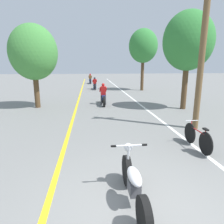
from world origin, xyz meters
TOP-DOWN VIEW (x-y plane):
  - ground_plane at (0.00, 0.00)m, footprint 120.00×120.00m
  - lane_stripe_center at (-1.70, 12.18)m, footprint 0.14×48.00m
  - lane_stripe_edge at (2.57, 12.18)m, footprint 0.14×48.00m
  - utility_pole at (3.57, 4.57)m, footprint 1.10×0.24m
  - roadside_tree_right_near at (4.85, 8.37)m, footprint 2.91×2.62m
  - roadside_tree_right_far at (4.71, 17.68)m, footprint 2.94×2.64m
  - roadside_tree_left at (-4.12, 9.78)m, footprint 2.86×2.57m
  - motorcycle_foreground at (-0.05, 0.21)m, footprint 0.76×2.10m
  - motorcycle_rider_lead at (0.08, 10.27)m, footprint 0.50×2.17m
  - motorcycle_rider_mid at (-0.25, 19.17)m, footprint 0.50×2.04m
  - motorcycle_rider_far at (-0.69, 26.26)m, footprint 0.50×2.11m
  - bicycle_parked at (2.55, 2.58)m, footprint 0.44×1.66m

SIDE VIEW (x-z plane):
  - ground_plane at x=0.00m, z-range 0.00..0.00m
  - lane_stripe_center at x=-1.70m, z-range 0.00..0.01m
  - lane_stripe_edge at x=2.57m, z-range 0.00..0.01m
  - bicycle_parked at x=2.55m, z-range -0.03..0.79m
  - motorcycle_foreground at x=-0.05m, z-range -0.09..0.93m
  - motorcycle_rider_mid at x=-0.25m, z-range -0.16..1.18m
  - motorcycle_rider_lead at x=0.08m, z-range -0.18..1.26m
  - motorcycle_rider_far at x=-0.69m, z-range -0.17..1.25m
  - roadside_tree_left at x=-4.12m, z-range 0.84..5.84m
  - utility_pole at x=3.57m, z-range 0.09..6.83m
  - roadside_tree_right_near at x=4.85m, z-range 1.12..6.75m
  - roadside_tree_right_far at x=4.71m, z-range 1.38..7.60m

